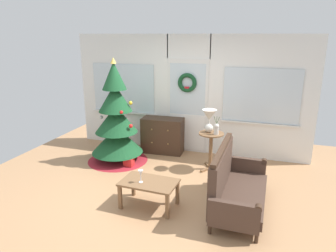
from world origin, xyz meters
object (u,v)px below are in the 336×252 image
at_px(side_table, 211,144).
at_px(christmas_tree, 116,124).
at_px(dresser_cabinet, 163,135).
at_px(gift_box, 129,162).
at_px(flower_vase, 216,128).
at_px(coffee_table, 149,185).
at_px(table_lamp, 209,118).
at_px(wine_glass, 141,173).
at_px(settee_sofa, 233,185).

bearing_deg(side_table, christmas_tree, -174.78).
xyz_separation_m(dresser_cabinet, gift_box, (-0.37, -0.98, -0.30)).
bearing_deg(christmas_tree, side_table, 5.22).
distance_m(dresser_cabinet, flower_vase, 1.51).
height_order(flower_vase, gift_box, flower_vase).
xyz_separation_m(dresser_cabinet, coffee_table, (0.57, -2.24, -0.04)).
bearing_deg(gift_box, table_lamp, 16.36).
relative_size(side_table, gift_box, 4.08).
height_order(table_lamp, wine_glass, table_lamp).
xyz_separation_m(christmas_tree, settee_sofa, (2.51, -1.13, -0.41)).
distance_m(table_lamp, gift_box, 1.82).
bearing_deg(christmas_tree, dresser_cabinet, 45.80).
xyz_separation_m(christmas_tree, coffee_table, (1.30, -1.49, -0.43)).
height_order(christmas_tree, settee_sofa, christmas_tree).
height_order(christmas_tree, side_table, christmas_tree).
xyz_separation_m(side_table, wine_glass, (-0.72, -1.72, 0.03)).
bearing_deg(settee_sofa, dresser_cabinet, 133.36).
xyz_separation_m(wine_glass, gift_box, (-0.83, 1.32, -0.46)).
bearing_deg(side_table, settee_sofa, -65.59).
bearing_deg(flower_vase, dresser_cabinet, 153.59).
bearing_deg(side_table, gift_box, -165.61).
bearing_deg(side_table, flower_vase, -30.96).
bearing_deg(gift_box, settee_sofa, -22.81).
relative_size(settee_sofa, coffee_table, 1.90).
bearing_deg(christmas_tree, wine_glass, -52.42).
bearing_deg(gift_box, coffee_table, -53.47).
distance_m(flower_vase, coffee_table, 1.83).
height_order(christmas_tree, table_lamp, christmas_tree).
distance_m(side_table, gift_box, 1.66).
bearing_deg(dresser_cabinet, settee_sofa, -46.64).
distance_m(dresser_cabinet, gift_box, 1.09).
distance_m(settee_sofa, flower_vase, 1.42).
bearing_deg(dresser_cabinet, christmas_tree, -134.20).
xyz_separation_m(flower_vase, gift_box, (-1.66, -0.34, -0.76)).
relative_size(christmas_tree, coffee_table, 2.46).
distance_m(settee_sofa, side_table, 1.44).
distance_m(christmas_tree, side_table, 1.94).
bearing_deg(table_lamp, flower_vase, -32.01).
relative_size(settee_sofa, wine_glass, 8.41).
xyz_separation_m(christmas_tree, side_table, (1.92, 0.17, -0.26)).
height_order(side_table, gift_box, side_table).
bearing_deg(settee_sofa, side_table, 114.41).
height_order(dresser_cabinet, coffee_table, dresser_cabinet).
bearing_deg(side_table, coffee_table, -110.34).
bearing_deg(wine_glass, side_table, 67.20).
relative_size(christmas_tree, dresser_cabinet, 2.30).
relative_size(settee_sofa, table_lamp, 3.73).
distance_m(christmas_tree, coffee_table, 2.02).
height_order(coffee_table, gift_box, coffee_table).
height_order(settee_sofa, table_lamp, table_lamp).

